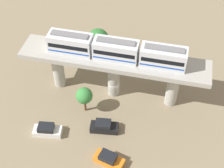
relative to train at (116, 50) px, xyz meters
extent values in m
plane|color=#84755B|center=(0.00, 0.29, -9.39)|extent=(120.00, 120.00, 0.00)
cylinder|color=#A8A59E|center=(0.00, -9.09, -5.86)|extent=(1.90, 1.90, 7.06)
cylinder|color=#A8A59E|center=(0.00, 0.29, -5.86)|extent=(1.90, 1.90, 7.06)
cylinder|color=#A8A59E|center=(0.00, 9.66, -5.86)|extent=(1.90, 1.90, 7.06)
cube|color=#A8A59E|center=(0.00, 0.29, -1.93)|extent=(5.20, 28.85, 0.80)
cube|color=silver|center=(0.00, -6.95, -0.03)|extent=(2.60, 6.60, 3.00)
cube|color=black|center=(0.00, -6.95, 0.22)|extent=(2.64, 6.07, 0.70)
cube|color=#1947B2|center=(0.00, -6.95, -0.78)|extent=(2.64, 6.34, 0.24)
cube|color=slate|center=(0.00, -6.95, 1.59)|extent=(1.10, 5.61, 0.24)
cube|color=silver|center=(0.00, 0.00, -0.03)|extent=(2.60, 6.60, 3.00)
cube|color=black|center=(0.00, 0.00, 0.22)|extent=(2.64, 6.07, 0.70)
cube|color=#1947B2|center=(0.00, 0.00, -0.78)|extent=(2.64, 6.34, 0.24)
cube|color=slate|center=(0.00, 0.00, 1.59)|extent=(1.10, 5.61, 0.24)
cube|color=silver|center=(0.00, 6.95, -0.03)|extent=(2.60, 6.60, 3.00)
cube|color=black|center=(0.00, 6.95, 0.22)|extent=(2.64, 6.07, 0.70)
cube|color=#1947B2|center=(0.00, 6.95, -0.78)|extent=(2.64, 6.34, 0.24)
cube|color=slate|center=(0.00, 6.95, 1.59)|extent=(1.10, 5.61, 0.24)
cube|color=white|center=(-10.20, 8.06, -8.89)|extent=(2.38, 4.41, 1.00)
cube|color=black|center=(-10.20, 8.21, -8.01)|extent=(1.95, 2.51, 0.76)
cube|color=black|center=(-7.68, 0.01, -8.89)|extent=(2.33, 4.40, 1.00)
cube|color=black|center=(-7.68, 0.16, -8.01)|extent=(1.92, 2.49, 0.76)
cube|color=orange|center=(-12.90, -1.95, -8.89)|extent=(2.76, 4.51, 1.00)
cube|color=black|center=(-12.90, -1.80, -8.01)|extent=(2.14, 2.63, 0.76)
cylinder|color=brown|center=(-4.62, 3.84, -8.03)|extent=(0.36, 0.36, 2.71)
sphere|color=#38843D|center=(-4.62, 3.84, -5.96)|extent=(2.59, 2.59, 2.59)
cylinder|color=brown|center=(7.99, 4.91, -7.80)|extent=(0.36, 0.36, 3.18)
sphere|color=#2D7233|center=(7.99, 4.91, -5.13)|extent=(3.92, 3.92, 3.92)
camera|label=1|loc=(-35.18, -7.45, 30.54)|focal=51.53mm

